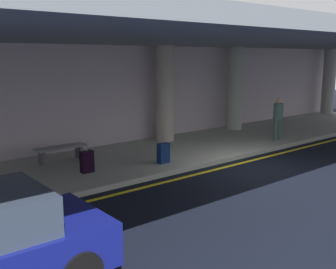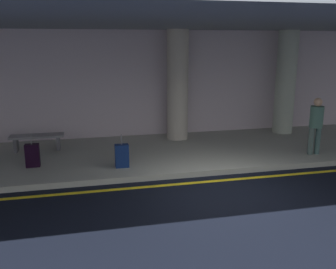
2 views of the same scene
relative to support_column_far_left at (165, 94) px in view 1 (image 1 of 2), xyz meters
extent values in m
plane|color=black|center=(0.00, -4.47, -1.97)|extent=(60.00, 60.00, 0.00)
cube|color=#9EA094|center=(0.00, -1.37, -1.90)|extent=(26.00, 4.20, 0.15)
cube|color=yellow|center=(0.00, -3.84, -1.97)|extent=(26.00, 0.14, 0.01)
cylinder|color=#A49B8E|center=(0.00, 0.00, 0.00)|extent=(0.71, 0.71, 3.65)
cylinder|color=#99A293|center=(4.00, 0.00, 0.00)|extent=(0.71, 0.71, 3.65)
cylinder|color=#9F9E9B|center=(12.00, 0.00, 0.00)|extent=(0.71, 0.71, 3.65)
cube|color=slate|center=(0.00, -1.87, 1.97)|extent=(28.00, 13.20, 0.30)
cube|color=#B6A8B1|center=(0.00, 0.88, -0.07)|extent=(26.00, 0.30, 3.80)
cylinder|color=black|center=(-7.33, -5.45, -1.65)|extent=(0.64, 0.22, 0.64)
cylinder|color=#435450|center=(3.37, -2.75, -1.42)|extent=(0.16, 0.16, 0.82)
cylinder|color=#3D5855|center=(3.59, -2.75, -1.42)|extent=(0.16, 0.16, 0.82)
cylinder|color=#3C5E53|center=(3.48, -2.75, -0.69)|extent=(0.38, 0.38, 0.62)
sphere|color=tan|center=(3.48, -2.75, -0.26)|extent=(0.24, 0.24, 0.24)
cube|color=#0C204F|center=(-2.20, -2.66, -1.51)|extent=(0.36, 0.22, 0.62)
cylinder|color=slate|center=(-2.20, -2.66, -1.06)|extent=(0.02, 0.02, 0.28)
cube|color=black|center=(-4.52, -2.09, -1.51)|extent=(0.36, 0.22, 0.62)
cylinder|color=slate|center=(-4.52, -2.09, -1.06)|extent=(0.02, 0.02, 0.28)
cube|color=slate|center=(-4.56, -0.47, -1.38)|extent=(1.60, 0.50, 0.06)
cube|color=#4C4C51|center=(-5.18, -0.47, -1.61)|extent=(0.10, 0.40, 0.42)
cube|color=#4C4C51|center=(-3.94, -0.47, -1.61)|extent=(0.10, 0.40, 0.42)
camera|label=1|loc=(-9.75, -12.12, 1.43)|focal=43.20mm
camera|label=2|loc=(-3.15, -12.19, 1.43)|focal=40.05mm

